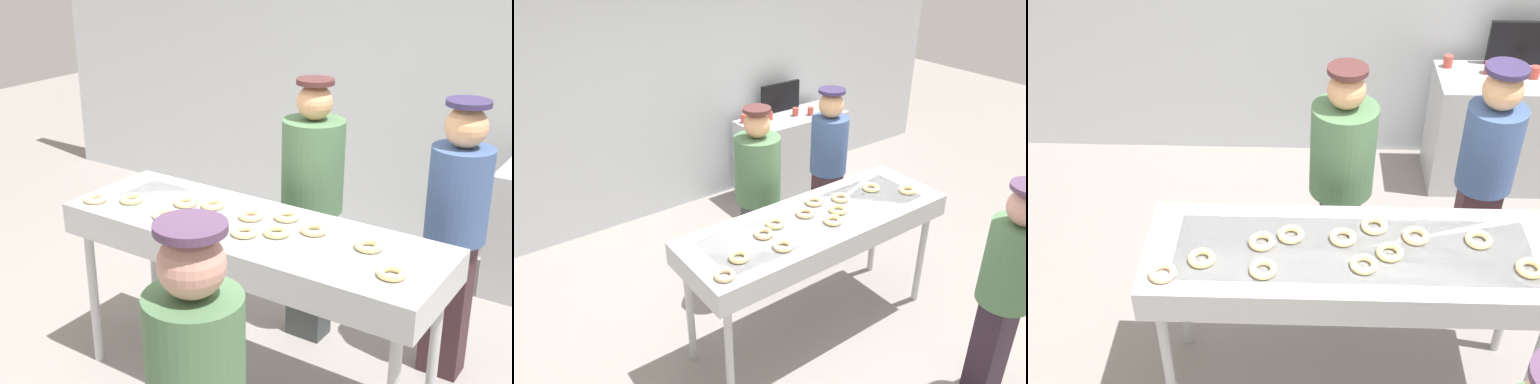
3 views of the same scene
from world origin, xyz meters
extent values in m
plane|color=gray|center=(0.00, 0.00, 0.00)|extent=(16.00, 16.00, 0.00)
cube|color=silver|center=(0.00, 2.53, 1.52)|extent=(8.00, 0.12, 3.05)
cube|color=#B7BABF|center=(0.00, 0.00, 0.95)|extent=(2.11, 0.70, 0.17)
cube|color=slate|center=(0.00, 0.00, 1.00)|extent=(1.79, 0.49, 0.08)
cylinder|color=#B7BABF|center=(-0.95, -0.27, 0.43)|extent=(0.06, 0.06, 0.87)
cylinder|color=#B7BABF|center=(0.95, -0.27, 0.43)|extent=(0.06, 0.06, 0.87)
cylinder|color=#B7BABF|center=(-0.95, 0.27, 0.43)|extent=(0.06, 0.06, 0.87)
cylinder|color=#B7BABF|center=(0.95, 0.27, 0.43)|extent=(0.06, 0.06, 0.87)
torus|color=#E7C984|center=(0.64, 0.08, 1.06)|extent=(0.14, 0.14, 0.03)
torus|color=#F3CB83|center=(0.85, -0.12, 1.06)|extent=(0.19, 0.19, 0.03)
torus|color=#E7D284|center=(0.18, -0.03, 1.06)|extent=(0.18, 0.18, 0.03)
torus|color=#E8CC8A|center=(0.12, 0.17, 1.06)|extent=(0.14, 0.14, 0.03)
torus|color=#EBCD89|center=(-0.32, 0.09, 1.06)|extent=(0.17, 0.17, 0.03)
torus|color=#F1C48B|center=(-0.46, 0.03, 1.06)|extent=(0.18, 0.18, 0.03)
torus|color=beige|center=(-0.93, -0.22, 1.06)|extent=(0.15, 0.15, 0.03)
torus|color=#EBD385|center=(-0.75, -0.11, 1.06)|extent=(0.15, 0.15, 0.03)
torus|color=#F4C68B|center=(-0.05, 0.07, 1.06)|extent=(0.19, 0.19, 0.03)
torus|color=#F4C489|center=(0.32, 0.10, 1.06)|extent=(0.19, 0.19, 0.03)
torus|color=beige|center=(-0.44, -0.17, 1.06)|extent=(0.19, 0.19, 0.03)
torus|color=#F8D590|center=(0.04, -0.12, 1.06)|extent=(0.19, 0.19, 0.03)
cube|color=#383E3E|center=(-0.03, 0.71, 0.44)|extent=(0.24, 0.18, 0.88)
cylinder|color=#4C724C|center=(-0.03, 0.71, 1.17)|extent=(0.38, 0.38, 0.56)
sphere|color=tan|center=(-0.03, 0.71, 1.55)|extent=(0.21, 0.21, 0.21)
cylinder|color=#4B2727|center=(-0.03, 0.71, 1.68)|extent=(0.22, 0.22, 0.03)
cube|color=#3C2329|center=(0.83, 0.81, 0.44)|extent=(0.24, 0.18, 0.87)
cylinder|color=#3F598C|center=(0.83, 0.81, 1.14)|extent=(0.34, 0.34, 0.53)
sphere|color=tan|center=(0.83, 0.81, 1.52)|extent=(0.23, 0.23, 0.23)
cylinder|color=#342A52|center=(0.83, 0.81, 1.65)|extent=(0.24, 0.24, 0.03)
cube|color=#2D1F2B|center=(0.58, -1.19, 0.39)|extent=(0.24, 0.18, 0.78)
cylinder|color=#4C724C|center=(0.58, -1.19, 1.07)|extent=(0.35, 0.35, 0.58)
cube|color=#B7BABF|center=(1.40, 2.08, 0.46)|extent=(1.31, 0.55, 0.93)
cylinder|color=#CC4C3F|center=(1.61, 1.99, 0.98)|extent=(0.07, 0.07, 0.09)
cylinder|color=#CC4C3F|center=(0.84, 2.24, 0.98)|extent=(0.07, 0.07, 0.09)
cylinder|color=#CC4C3F|center=(1.45, 2.08, 0.98)|extent=(0.07, 0.07, 0.09)
cylinder|color=#CC4C3F|center=(1.13, 2.14, 0.98)|extent=(0.07, 0.07, 0.09)
cube|color=black|center=(1.40, 2.30, 1.10)|extent=(0.54, 0.04, 0.35)
camera|label=1|loc=(1.88, -2.74, 2.49)|focal=48.39mm
camera|label=2|loc=(-2.20, -2.44, 2.98)|focal=36.31mm
camera|label=3|loc=(-0.26, -2.55, 3.36)|focal=47.90mm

